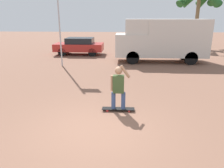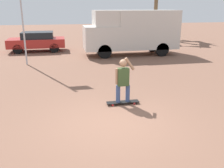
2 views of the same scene
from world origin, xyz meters
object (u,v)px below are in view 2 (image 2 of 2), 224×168
object	(u,v)px
camper_van	(132,31)
person_skateboarder	(123,78)
parked_car_red	(37,41)
skateboard	(123,102)

from	to	relation	value
camper_van	person_skateboarder	bearing A→B (deg)	-107.77
person_skateboarder	camper_van	bearing A→B (deg)	72.23
person_skateboarder	parked_car_red	xyz separation A→B (m)	(-3.59, 11.15, -0.16)
skateboard	parked_car_red	world-z (taller)	parked_car_red
camper_van	skateboard	bearing A→B (deg)	-107.76
parked_car_red	person_skateboarder	bearing A→B (deg)	-72.13
skateboard	parked_car_red	xyz separation A→B (m)	(-3.59, 11.15, 0.67)
camper_van	parked_car_red	bearing A→B (deg)	157.41
skateboard	camper_van	world-z (taller)	camper_van
skateboard	parked_car_red	size ratio (longest dim) A/B	0.28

